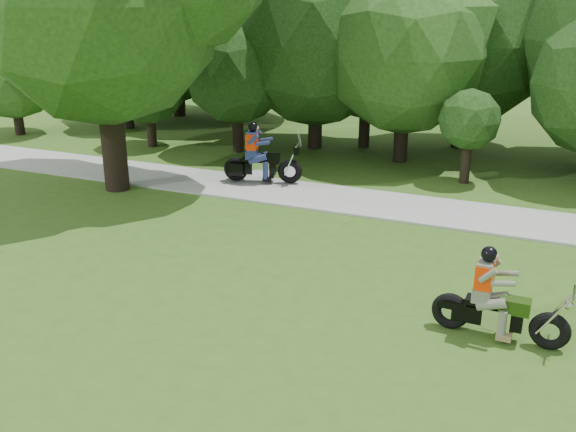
% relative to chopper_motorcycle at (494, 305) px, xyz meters
% --- Properties ---
extents(ground, '(100.00, 100.00, 0.00)m').
position_rel_chopper_motorcycle_xyz_m(ground, '(-0.21, -2.18, -0.58)').
color(ground, '#365B1A').
rests_on(ground, ground).
extents(walkway, '(60.00, 2.20, 0.06)m').
position_rel_chopper_motorcycle_xyz_m(walkway, '(-0.21, 5.82, -0.55)').
color(walkway, '#9C9C97').
rests_on(walkway, ground).
extents(tree_line, '(41.52, 12.05, 7.83)m').
position_rel_chopper_motorcycle_xyz_m(tree_line, '(0.67, 12.55, 3.14)').
color(tree_line, black).
rests_on(tree_line, ground).
extents(chopper_motorcycle, '(2.20, 0.59, 1.57)m').
position_rel_chopper_motorcycle_xyz_m(chopper_motorcycle, '(0.00, 0.00, 0.00)').
color(chopper_motorcycle, black).
rests_on(chopper_motorcycle, ground).
extents(touring_motorcycle, '(2.29, 1.10, 1.77)m').
position_rel_chopper_motorcycle_xyz_m(touring_motorcycle, '(-7.26, 6.34, 0.12)').
color(touring_motorcycle, black).
rests_on(touring_motorcycle, walkway).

